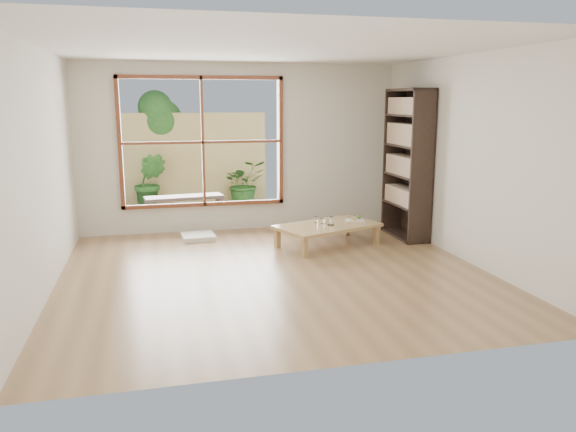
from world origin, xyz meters
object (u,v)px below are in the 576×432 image
garden_bench (184,199)px  food_tray (356,219)px  bookshelf (407,164)px  low_table (327,227)px

garden_bench → food_tray: bearing=-47.5°
food_tray → garden_bench: bearing=151.4°
food_tray → bookshelf: bearing=19.1°
bookshelf → food_tray: size_ratio=7.35×
low_table → food_tray: 0.50m
food_tray → low_table: bearing=-151.5°
bookshelf → food_tray: bearing=-173.0°
low_table → food_tray: (0.47, 0.14, 0.06)m
garden_bench → low_table: bearing=-55.8°
low_table → garden_bench: 2.86m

